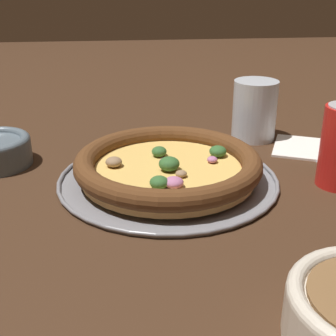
{
  "coord_description": "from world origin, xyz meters",
  "views": [
    {
      "loc": [
        0.07,
        0.65,
        0.31
      ],
      "look_at": [
        0.0,
        0.0,
        0.02
      ],
      "focal_mm": 50.0,
      "sensor_mm": 36.0,
      "label": 1
    }
  ],
  "objects_px": {
    "pizza_tray": "(168,179)",
    "drinking_cup": "(255,110)",
    "fork": "(305,151)",
    "pizza": "(168,165)",
    "napkin": "(317,148)"
  },
  "relations": [
    {
      "from": "pizza",
      "to": "napkin",
      "type": "xyz_separation_m",
      "value": [
        -0.28,
        -0.1,
        -0.02
      ]
    },
    {
      "from": "pizza_tray",
      "to": "pizza",
      "type": "distance_m",
      "value": 0.02
    },
    {
      "from": "drinking_cup",
      "to": "fork",
      "type": "relative_size",
      "value": 0.64
    },
    {
      "from": "drinking_cup",
      "to": "fork",
      "type": "xyz_separation_m",
      "value": [
        -0.07,
        0.08,
        -0.05
      ]
    },
    {
      "from": "napkin",
      "to": "drinking_cup",
      "type": "bearing_deg",
      "value": -37.82
    },
    {
      "from": "pizza_tray",
      "to": "drinking_cup",
      "type": "relative_size",
      "value": 3.02
    },
    {
      "from": "fork",
      "to": "pizza",
      "type": "bearing_deg",
      "value": 103.05
    },
    {
      "from": "drinking_cup",
      "to": "napkin",
      "type": "height_order",
      "value": "drinking_cup"
    },
    {
      "from": "napkin",
      "to": "fork",
      "type": "height_order",
      "value": "napkin"
    },
    {
      "from": "pizza",
      "to": "napkin",
      "type": "distance_m",
      "value": 0.3
    },
    {
      "from": "fork",
      "to": "pizza_tray",
      "type": "bearing_deg",
      "value": 102.98
    },
    {
      "from": "pizza_tray",
      "to": "pizza",
      "type": "height_order",
      "value": "pizza"
    },
    {
      "from": "pizza_tray",
      "to": "fork",
      "type": "relative_size",
      "value": 1.93
    },
    {
      "from": "pizza",
      "to": "pizza_tray",
      "type": "bearing_deg",
      "value": -84.32
    },
    {
      "from": "drinking_cup",
      "to": "fork",
      "type": "bearing_deg",
      "value": 131.6
    }
  ]
}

